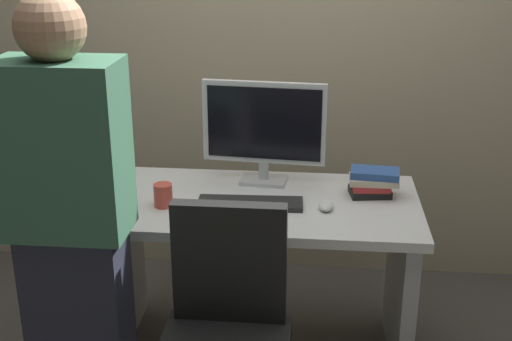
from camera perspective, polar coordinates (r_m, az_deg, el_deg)
name	(u,v)px	position (r m, az deg, el deg)	size (l,w,h in m)	color
desk	(257,250)	(2.91, 0.10, -6.73)	(1.35, 0.70, 0.74)	white
person_at_desk	(72,233)	(2.36, -15.33, -5.15)	(0.40, 0.24, 1.64)	#262838
monitor	(264,127)	(2.93, 0.67, 3.70)	(0.54, 0.16, 0.46)	silver
keyboard	(250,203)	(2.76, -0.49, -2.79)	(0.43, 0.13, 0.02)	#262626
mouse	(326,206)	(2.73, 5.94, -2.96)	(0.06, 0.10, 0.03)	white
cup_near_keyboard	(163,195)	(2.77, -7.86, -2.09)	(0.08, 0.08, 0.10)	#D84C3F
book_stack	(373,182)	(2.88, 9.83, -0.98)	(0.21, 0.14, 0.12)	black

